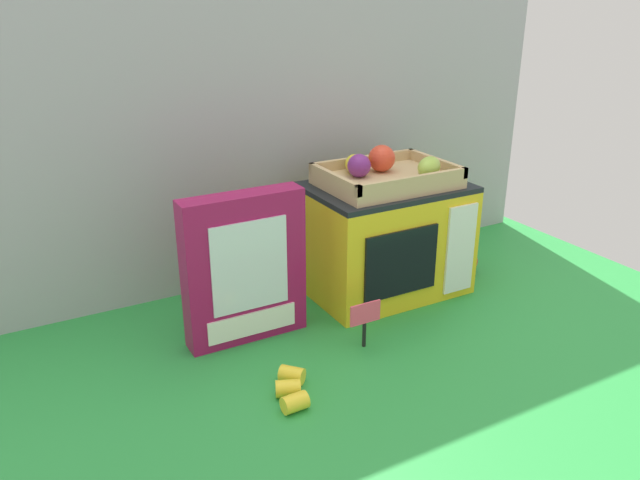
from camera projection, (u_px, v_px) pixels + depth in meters
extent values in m
plane|color=green|center=(320.00, 318.00, 1.42)|extent=(1.70, 1.70, 0.00)
cube|color=#A0A3A8|center=(263.00, 130.00, 1.51)|extent=(1.61, 0.03, 0.75)
cube|color=yellow|center=(384.00, 241.00, 1.52)|extent=(0.36, 0.25, 0.25)
cube|color=black|center=(387.00, 187.00, 1.47)|extent=(0.36, 0.25, 0.01)
cube|color=black|center=(401.00, 263.00, 1.39)|extent=(0.19, 0.01, 0.15)
cube|color=white|center=(460.00, 249.00, 1.47)|extent=(0.08, 0.01, 0.21)
cube|color=tan|center=(387.00, 181.00, 1.46)|extent=(0.29, 0.21, 0.02)
cube|color=tan|center=(414.00, 182.00, 1.37)|extent=(0.29, 0.01, 0.02)
cube|color=tan|center=(363.00, 161.00, 1.53)|extent=(0.29, 0.01, 0.02)
cube|color=tan|center=(334.00, 179.00, 1.38)|extent=(0.01, 0.21, 0.02)
cube|color=tan|center=(436.00, 163.00, 1.51)|extent=(0.01, 0.21, 0.02)
sphere|color=#E04228|center=(382.00, 158.00, 1.47)|extent=(0.06, 0.06, 0.06)
ellipsoid|color=yellow|center=(354.00, 164.00, 1.47)|extent=(0.07, 0.08, 0.04)
sphere|color=#72287F|center=(359.00, 166.00, 1.43)|extent=(0.05, 0.05, 0.05)
ellipsoid|color=#9EC647|center=(429.00, 167.00, 1.43)|extent=(0.09, 0.08, 0.05)
cube|color=#99144C|center=(244.00, 268.00, 1.29)|extent=(0.25, 0.06, 0.32)
cube|color=silver|center=(250.00, 266.00, 1.26)|extent=(0.16, 0.00, 0.19)
cube|color=white|center=(252.00, 324.00, 1.31)|extent=(0.19, 0.00, 0.05)
cylinder|color=black|center=(364.00, 334.00, 1.30)|extent=(0.01, 0.01, 0.06)
cube|color=#F44C6B|center=(365.00, 313.00, 1.28)|extent=(0.07, 0.00, 0.05)
cylinder|color=yellow|center=(292.00, 375.00, 1.19)|extent=(0.05, 0.05, 0.03)
cylinder|color=yellow|center=(288.00, 388.00, 1.15)|extent=(0.05, 0.05, 0.03)
cylinder|color=yellow|center=(295.00, 403.00, 1.11)|extent=(0.05, 0.03, 0.03)
sphere|color=red|center=(467.00, 261.00, 1.65)|extent=(0.06, 0.06, 0.06)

